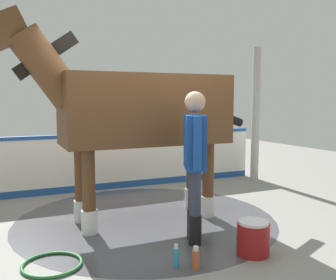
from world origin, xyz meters
The scene contains 10 objects.
ground_plane centered at (0.00, 0.00, -0.01)m, with size 16.00×16.00×0.02m, color gray.
wet_patch centered at (-0.02, -0.27, 0.00)m, with size 3.52×3.52×0.00m, color #4C4C54.
barrier_wall centered at (-0.14, -2.19, 0.47)m, with size 5.94×0.46×1.02m.
roof_post_far centered at (-3.05, -1.60, 1.33)m, with size 0.16×0.16×2.66m, color #B7B2A8.
horse centered at (0.11, -0.28, 1.49)m, with size 3.60×1.04×2.67m.
handler centered at (-0.19, 0.73, 1.00)m, with size 0.42×0.63×1.73m.
wash_bucket centered at (-0.54, 1.34, 0.18)m, with size 0.35×0.35×0.37m.
bottle_shampoo centered at (0.33, 1.23, 0.11)m, with size 0.06×0.06×0.23m.
bottle_spray centered at (0.18, 1.36, 0.11)m, with size 0.07×0.07×0.23m.
hose_coil centered at (1.40, 0.65, 0.02)m, with size 0.60×0.60×0.03m, color #267233.
Camera 1 is at (2.03, 4.35, 1.64)m, focal length 40.45 mm.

